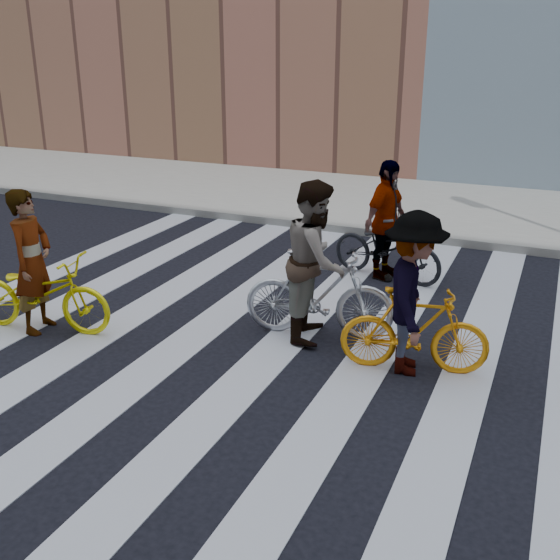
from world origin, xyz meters
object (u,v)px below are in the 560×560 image
Objects in this scene: bike_silver_mid at (319,294)px; rider_left at (32,262)px; rider_rear at (385,220)px; rider_mid at (316,261)px; bike_yellow_left at (39,293)px; rider_right at (413,294)px; bike_dark_rear at (387,248)px; bike_yellow_right at (414,331)px.

bike_silver_mid is 1.02× the size of rider_left.
rider_mid is at bearing -170.91° from rider_rear.
rider_mid is at bearing -80.16° from bike_yellow_left.
rider_left and rider_right have the same top height.
bike_dark_rear is 0.93× the size of rider_mid.
bike_yellow_left reaches higher than bike_dark_rear.
bike_yellow_right is at bearing -145.41° from bike_dark_rear.
bike_yellow_right is 4.72m from rider_left.
bike_silver_mid is 1.14× the size of bike_yellow_right.
bike_yellow_right reaches higher than bike_dark_rear.
rider_left is (-3.56, -3.66, 0.43)m from bike_dark_rear.
rider_rear reaches higher than bike_silver_mid.
bike_yellow_left is 3.52m from bike_silver_mid.
bike_yellow_left is 5.06m from rider_rear.
rider_rear is (3.46, 3.66, 0.42)m from bike_yellow_left.
rider_rear is at bearing -15.00° from bike_silver_mid.
bike_silver_mid is 1.36m from rider_right.
bike_yellow_left is 1.04× the size of rider_right.
rider_left reaches higher than bike_yellow_right.
rider_right reaches higher than bike_dark_rear.
rider_rear is at bearing -54.39° from bike_yellow_left.
rider_right is at bearing -91.25° from rider_left.
bike_yellow_left is 0.97× the size of rider_mid.
bike_silver_mid is at bearing -101.05° from rider_mid.
rider_mid reaches higher than rider_right.
bike_yellow_left is 4.62m from rider_right.
rider_rear reaches higher than rider_right.
rider_mid is (-0.27, -2.43, 0.50)m from bike_dark_rear.
rider_mid is (3.30, 1.24, 0.07)m from rider_left.
bike_dark_rear is at bearing -55.21° from rider_left.
rider_rear reaches higher than rider_left.
rider_right is at bearing -121.00° from bike_silver_mid.
bike_silver_mid is 1.01× the size of rider_rear.
bike_dark_rear is 2.49m from rider_mid.
rider_right reaches higher than bike_yellow_left.
rider_left is 1.00× the size of rider_right.
rider_mid is 1.08× the size of rider_right.
bike_dark_rear is 3.08m from rider_right.
rider_right is 3.07m from rider_rear.
bike_silver_mid reaches higher than bike_yellow_left.
bike_yellow_right is 0.89× the size of rider_right.
rider_right is (4.53, 0.79, 0.41)m from bike_yellow_left.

